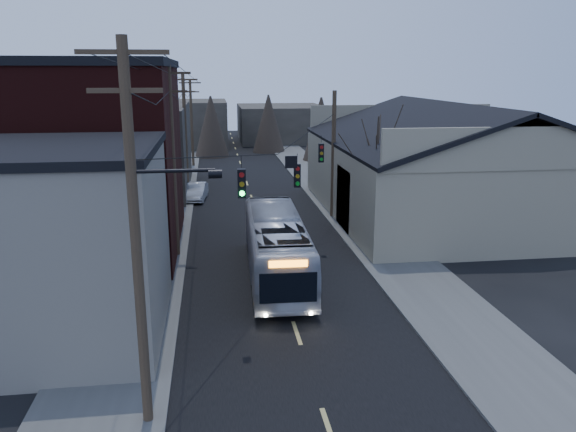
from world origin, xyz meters
name	(u,v)px	position (x,y,z in m)	size (l,w,h in m)	color
road_surface	(254,203)	(0.00, 30.00, 0.01)	(9.00, 110.00, 0.02)	black
sidewalk_left	(166,205)	(-6.50, 30.00, 0.06)	(4.00, 110.00, 0.12)	#474744
sidewalk_right	(338,200)	(6.50, 30.00, 0.06)	(4.00, 110.00, 0.12)	#474744
building_clapboard	(47,247)	(-9.00, 9.00, 3.50)	(8.00, 8.00, 7.00)	#6D685B
building_brick	(82,161)	(-10.00, 20.00, 5.00)	(10.00, 12.00, 10.00)	black
building_left_far	(132,149)	(-9.50, 36.00, 3.50)	(9.00, 14.00, 7.00)	#312D27
warehouse	(446,176)	(13.00, 25.00, 2.70)	(16.16, 20.60, 7.73)	gray
building_far_left	(189,124)	(-6.00, 65.00, 3.00)	(10.00, 12.00, 6.00)	#312D27
building_far_right	(281,123)	(7.00, 70.00, 2.50)	(12.00, 14.00, 5.00)	#312D27
bare_tree	(376,179)	(6.50, 20.00, 3.60)	(0.40, 0.40, 7.20)	black
utility_lines	(210,149)	(-3.11, 24.14, 4.95)	(11.24, 45.28, 10.50)	#382B1E
bus	(276,247)	(-0.07, 14.13, 1.54)	(2.58, 11.04, 3.08)	#ACAFB8
parked_car	(196,192)	(-4.30, 31.76, 0.66)	(1.40, 4.03, 1.33)	#B3B6BB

